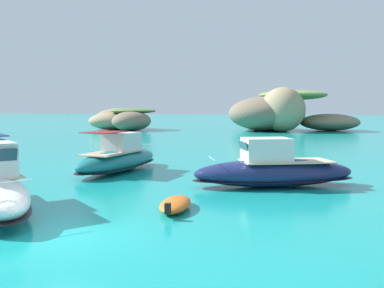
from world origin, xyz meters
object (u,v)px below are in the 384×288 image
at_px(islet_small, 122,119).
at_px(dinghy_tender, 175,204).
at_px(motorboat_navy, 273,170).
at_px(motorboat_teal, 119,158).
at_px(islet_large, 279,114).

bearing_deg(islet_small, dinghy_tender, -64.63).
height_order(motorboat_navy, motorboat_teal, motorboat_teal).
xyz_separation_m(motorboat_navy, motorboat_teal, (-9.30, 2.63, -0.01)).
xyz_separation_m(islet_large, motorboat_teal, (-7.57, -46.47, -1.99)).
bearing_deg(motorboat_teal, islet_large, 80.75).
height_order(islet_small, dinghy_tender, islet_small).
bearing_deg(islet_small, islet_large, 7.52).
distance_m(motorboat_navy, motorboat_teal, 9.67).
height_order(islet_large, motorboat_navy, islet_large).
xyz_separation_m(islet_small, motorboat_teal, (18.39, -43.05, -0.99)).
bearing_deg(motorboat_navy, dinghy_tender, -120.37).
xyz_separation_m(islet_small, dinghy_tender, (24.36, -51.36, -1.56)).
bearing_deg(islet_small, motorboat_navy, -58.77).
relative_size(islet_small, motorboat_teal, 1.61).
distance_m(islet_large, islet_small, 26.21).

